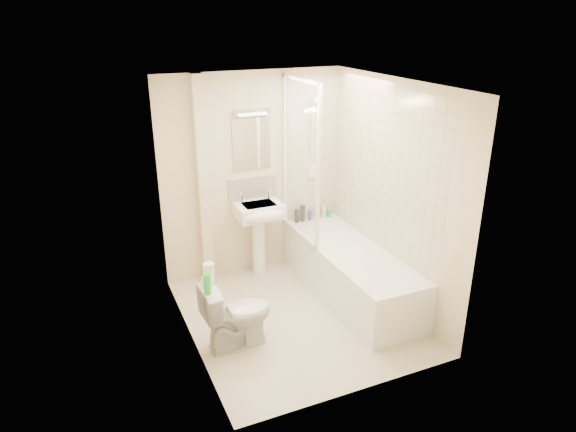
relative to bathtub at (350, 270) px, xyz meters
name	(u,v)px	position (x,y,z in m)	size (l,w,h in m)	color
floor	(297,316)	(-0.75, -0.20, -0.29)	(2.50, 2.50, 0.00)	beige
wall_back	(253,175)	(-0.75, 1.05, 0.91)	(2.20, 0.02, 2.40)	beige
wall_left	(185,228)	(-1.85, -0.20, 0.91)	(0.02, 2.50, 2.40)	beige
wall_right	(392,195)	(0.35, -0.20, 0.91)	(0.02, 2.50, 2.40)	beige
ceiling	(298,84)	(-0.75, -0.20, 2.11)	(2.20, 2.50, 0.02)	white
tile_back	(311,150)	(0.00, 1.04, 1.14)	(0.70, 0.01, 1.75)	beige
tile_right	(382,170)	(0.34, 0.00, 1.14)	(0.01, 2.10, 1.75)	beige
pipe_boxing	(203,183)	(-1.37, 0.99, 0.91)	(0.12, 0.12, 2.40)	beige
splashback	(253,189)	(-0.76, 1.04, 0.74)	(0.60, 0.01, 0.30)	beige
mirror	(252,144)	(-0.76, 1.04, 1.29)	(0.46, 0.01, 0.60)	white
strip_light	(252,112)	(-0.76, 1.02, 1.66)	(0.42, 0.07, 0.07)	silver
bathtub	(350,270)	(0.00, 0.00, 0.00)	(0.70, 2.10, 0.55)	white
shower_screen	(300,160)	(-0.35, 0.60, 1.16)	(0.04, 0.92, 1.80)	white
shower_fixture	(313,141)	(0.00, 0.99, 1.26)	(0.10, 0.16, 0.99)	white
pedestal_sink	(260,219)	(-0.76, 0.81, 0.44)	(0.54, 0.49, 1.04)	white
bottle_black_a	(297,216)	(-0.22, 0.96, 0.34)	(0.06, 0.06, 0.16)	black
bottle_white_a	(297,217)	(-0.22, 0.96, 0.33)	(0.05, 0.05, 0.13)	white
bottle_black_b	(303,213)	(-0.14, 0.96, 0.37)	(0.06, 0.06, 0.21)	black
bottle_blue	(310,215)	(-0.04, 0.96, 0.33)	(0.05, 0.05, 0.13)	navy
bottle_cream	(317,212)	(0.06, 0.96, 0.34)	(0.06, 0.06, 0.17)	beige
bottle_white_b	(324,212)	(0.16, 0.96, 0.34)	(0.06, 0.06, 0.16)	silver
bottle_green	(329,213)	(0.23, 0.96, 0.31)	(0.06, 0.06, 0.09)	green
toilet	(237,314)	(-1.47, -0.41, 0.05)	(0.68, 0.41, 0.67)	white
toilet_roll_lower	(208,281)	(-1.71, -0.36, 0.42)	(0.11, 0.11, 0.09)	white
toilet_roll_upper	(209,269)	(-1.69, -0.32, 0.53)	(0.10, 0.10, 0.11)	white
green_bottle	(207,284)	(-1.76, -0.50, 0.48)	(0.06, 0.06, 0.20)	green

